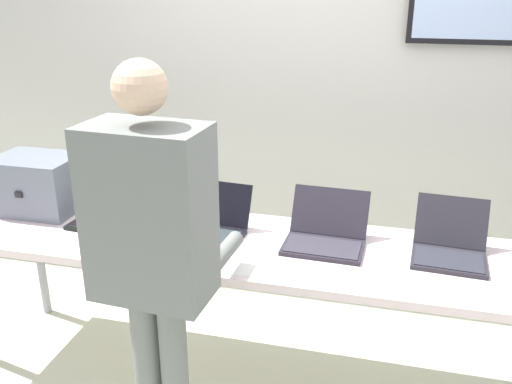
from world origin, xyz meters
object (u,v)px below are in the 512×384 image
object	(u,v)px
workbench	(277,255)
laptop_station_3	(450,245)
equipment_box	(38,184)
laptop_station_0	(115,211)
laptop_station_2	(326,233)
person	(153,243)
laptop_station_1	(213,224)

from	to	relation	value
workbench	laptop_station_3	distance (m)	0.80
equipment_box	laptop_station_0	distance (m)	0.47
laptop_station_2	laptop_station_0	bearing A→B (deg)	179.79
workbench	equipment_box	world-z (taller)	equipment_box
workbench	laptop_station_0	size ratio (longest dim) A/B	7.95
equipment_box	laptop_station_0	size ratio (longest dim) A/B	1.06
laptop_station_0	laptop_station_3	distance (m)	1.67
workbench	person	size ratio (longest dim) A/B	1.88
laptop_station_0	laptop_station_1	bearing A→B (deg)	-2.81
workbench	laptop_station_2	distance (m)	0.26
laptop_station_0	laptop_station_2	size ratio (longest dim) A/B	1.05
laptop_station_0	equipment_box	bearing A→B (deg)	176.00
laptop_station_0	laptop_station_2	world-z (taller)	laptop_station_0
equipment_box	person	world-z (taller)	person
equipment_box	laptop_station_2	distance (m)	1.57
laptop_station_2	person	distance (m)	0.93
equipment_box	laptop_station_1	bearing A→B (deg)	-3.35
equipment_box	person	distance (m)	1.26
workbench	laptop_station_2	bearing A→B (deg)	20.91
laptop_station_3	laptop_station_1	bearing A→B (deg)	-178.14
person	laptop_station_0	bearing A→B (deg)	127.58
person	laptop_station_2	bearing A→B (deg)	51.52
laptop_station_2	person	size ratio (longest dim) A/B	0.22
workbench	laptop_station_2	world-z (taller)	laptop_station_2
laptop_station_0	laptop_station_1	size ratio (longest dim) A/B	1.17
workbench	laptop_station_1	world-z (taller)	laptop_station_1
laptop_station_2	laptop_station_3	world-z (taller)	laptop_station_3
person	equipment_box	bearing A→B (deg)	143.68
workbench	person	xyz separation A→B (m)	(-0.34, -0.62, 0.32)
workbench	laptop_station_0	bearing A→B (deg)	174.32
person	laptop_station_3	bearing A→B (deg)	32.55
person	workbench	bearing A→B (deg)	61.27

